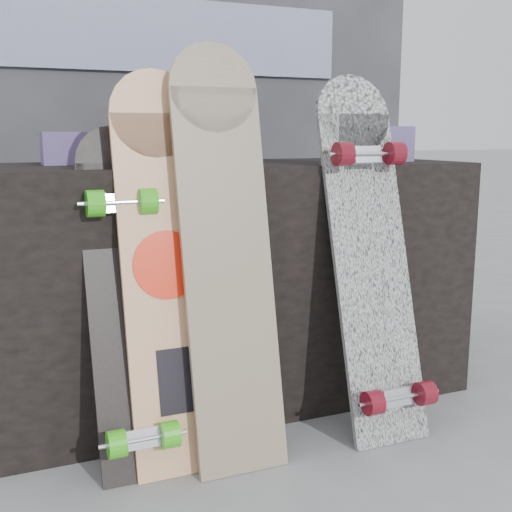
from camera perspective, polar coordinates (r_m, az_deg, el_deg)
name	(u,v)px	position (r m, az deg, el deg)	size (l,w,h in m)	color
ground	(288,459)	(1.88, 2.82, -17.56)	(60.00, 60.00, 0.00)	slate
vendor_table	(225,282)	(2.17, -2.76, -2.34)	(1.60, 0.60, 0.80)	black
booth	(158,86)	(2.94, -8.74, 14.71)	(2.40, 0.22, 2.20)	#323237
merch_box_purple	(72,148)	(2.10, -16.05, 9.19)	(0.18, 0.12, 0.10)	#4D336A
merch_box_small	(386,144)	(2.32, 11.50, 9.75)	(0.14, 0.14, 0.12)	#4D336A
merch_box_flat	(201,153)	(2.26, -4.90, 9.14)	(0.22, 0.10, 0.06)	#D1B78C
longboard_geisha	(166,259)	(1.73, -8.03, -0.28)	(0.24, 0.25, 1.07)	#C9B087
longboard_celtic	(226,242)	(1.73, -2.70, 1.26)	(0.25, 0.27, 1.14)	#CBB08B
longboard_cascadia	(371,249)	(1.94, 10.21, 0.63)	(0.25, 0.38, 1.08)	silver
skateboard_dark	(127,296)	(1.73, -11.40, -3.52)	(0.21, 0.33, 0.92)	black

